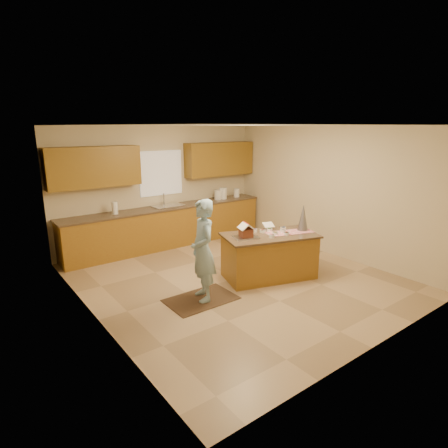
% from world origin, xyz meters
% --- Properties ---
extents(floor, '(5.50, 5.50, 0.00)m').
position_xyz_m(floor, '(0.00, 0.00, 0.00)').
color(floor, tan).
rests_on(floor, ground).
extents(ceiling, '(5.50, 5.50, 0.00)m').
position_xyz_m(ceiling, '(0.00, 0.00, 2.70)').
color(ceiling, silver).
rests_on(ceiling, floor).
extents(wall_back, '(5.50, 5.50, 0.00)m').
position_xyz_m(wall_back, '(0.00, 2.75, 1.35)').
color(wall_back, beige).
rests_on(wall_back, floor).
extents(wall_front, '(5.50, 5.50, 0.00)m').
position_xyz_m(wall_front, '(0.00, -2.75, 1.35)').
color(wall_front, beige).
rests_on(wall_front, floor).
extents(wall_left, '(5.50, 5.50, 0.00)m').
position_xyz_m(wall_left, '(-2.50, 0.00, 1.35)').
color(wall_left, beige).
rests_on(wall_left, floor).
extents(wall_right, '(5.50, 5.50, 0.00)m').
position_xyz_m(wall_right, '(2.50, 0.00, 1.35)').
color(wall_right, beige).
rests_on(wall_right, floor).
extents(stone_accent, '(0.00, 2.50, 2.50)m').
position_xyz_m(stone_accent, '(-2.48, -0.80, 1.25)').
color(stone_accent, gray).
rests_on(stone_accent, wall_left).
extents(window_curtain, '(1.05, 0.03, 1.00)m').
position_xyz_m(window_curtain, '(0.00, 2.72, 1.65)').
color(window_curtain, white).
rests_on(window_curtain, wall_back).
extents(back_counter_base, '(4.80, 0.60, 0.88)m').
position_xyz_m(back_counter_base, '(0.00, 2.45, 0.44)').
color(back_counter_base, olive).
rests_on(back_counter_base, floor).
extents(back_counter_top, '(4.85, 0.63, 0.04)m').
position_xyz_m(back_counter_top, '(0.00, 2.45, 0.90)').
color(back_counter_top, brown).
rests_on(back_counter_top, back_counter_base).
extents(upper_cabinet_left, '(1.85, 0.35, 0.80)m').
position_xyz_m(upper_cabinet_left, '(-1.55, 2.57, 1.90)').
color(upper_cabinet_left, olive).
rests_on(upper_cabinet_left, wall_back).
extents(upper_cabinet_right, '(1.85, 0.35, 0.80)m').
position_xyz_m(upper_cabinet_right, '(1.55, 2.57, 1.90)').
color(upper_cabinet_right, olive).
rests_on(upper_cabinet_right, wall_back).
extents(sink, '(0.70, 0.45, 0.12)m').
position_xyz_m(sink, '(0.00, 2.45, 0.89)').
color(sink, silver).
rests_on(sink, back_counter_top).
extents(faucet, '(0.03, 0.03, 0.28)m').
position_xyz_m(faucet, '(0.00, 2.63, 1.06)').
color(faucet, silver).
rests_on(faucet, back_counter_top).
extents(island_base, '(1.75, 1.23, 0.78)m').
position_xyz_m(island_base, '(0.54, -0.31, 0.39)').
color(island_base, olive).
rests_on(island_base, floor).
extents(island_top, '(1.84, 1.32, 0.04)m').
position_xyz_m(island_top, '(0.54, -0.31, 0.79)').
color(island_top, brown).
rests_on(island_top, island_base).
extents(table_runner, '(0.94, 0.57, 0.01)m').
position_xyz_m(table_runner, '(0.92, -0.43, 0.82)').
color(table_runner, '#BA0D27').
rests_on(table_runner, island_top).
extents(baking_tray, '(0.48, 0.41, 0.02)m').
position_xyz_m(baking_tray, '(0.07, -0.21, 0.82)').
color(baking_tray, silver).
rests_on(baking_tray, island_top).
extents(cookbook, '(0.23, 0.20, 0.08)m').
position_xyz_m(cookbook, '(0.77, -0.03, 0.89)').
color(cookbook, white).
rests_on(cookbook, island_top).
extents(tinsel_tree, '(0.24, 0.24, 0.49)m').
position_xyz_m(tinsel_tree, '(1.22, -0.47, 1.06)').
color(tinsel_tree, '#9D9DA8').
rests_on(tinsel_tree, island_top).
extents(rug, '(1.09, 0.71, 0.01)m').
position_xyz_m(rug, '(-0.97, -0.34, 0.01)').
color(rug, black).
rests_on(rug, floor).
extents(boy, '(0.53, 0.67, 1.61)m').
position_xyz_m(boy, '(-0.92, -0.34, 0.82)').
color(boy, '#8FB6CB').
rests_on(boy, rug).
extents(canister_a, '(0.17, 0.17, 0.24)m').
position_xyz_m(canister_a, '(1.40, 2.45, 1.04)').
color(canister_a, white).
rests_on(canister_a, back_counter_top).
extents(canister_b, '(0.20, 0.20, 0.28)m').
position_xyz_m(canister_b, '(1.56, 2.45, 1.06)').
color(canister_b, white).
rests_on(canister_b, back_counter_top).
extents(canister_c, '(0.15, 0.15, 0.22)m').
position_xyz_m(canister_c, '(2.00, 2.45, 1.03)').
color(canister_c, white).
rests_on(canister_c, back_counter_top).
extents(paper_towel, '(0.12, 0.12, 0.26)m').
position_xyz_m(paper_towel, '(-1.23, 2.45, 1.05)').
color(paper_towel, white).
rests_on(paper_towel, back_counter_top).
extents(gingerbread_house, '(0.30, 0.31, 0.25)m').
position_xyz_m(gingerbread_house, '(0.07, -0.21, 0.93)').
color(gingerbread_house, brown).
rests_on(gingerbread_house, baking_tray).
extents(candy_bowls, '(0.63, 0.61, 0.05)m').
position_xyz_m(candy_bowls, '(0.66, -0.28, 0.84)').
color(candy_bowls, green).
rests_on(candy_bowls, island_top).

